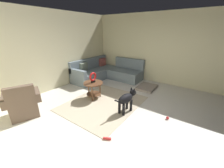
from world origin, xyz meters
TOP-DOWN VIEW (x-y plane):
  - ground_plane at (0.00, 0.00)m, footprint 6.00×6.00m
  - wall_back at (0.00, 2.94)m, footprint 6.00×0.12m
  - wall_right at (2.94, 0.00)m, footprint 0.12×6.00m
  - area_rug at (0.15, 0.70)m, footprint 2.30×1.90m
  - sectional_couch at (1.99, 2.02)m, footprint 2.20×2.25m
  - armchair at (-1.50, 1.91)m, footprint 0.97×0.86m
  - side_table at (0.24, 1.17)m, footprint 0.60×0.60m
  - torus_sculpture at (0.24, 1.17)m, footprint 0.28×0.08m
  - dog_bed_mat at (1.98, 0.08)m, footprint 0.80×0.60m
  - dog at (0.16, -0.07)m, footprint 0.84×0.30m
  - dog_toy_ball at (0.45, -1.08)m, footprint 0.07×0.07m
  - dog_toy_rope at (-0.96, -0.28)m, footprint 0.12×0.16m

SIDE VIEW (x-z plane):
  - ground_plane at x=0.00m, z-range -0.10..0.00m
  - area_rug at x=0.15m, z-range 0.00..0.01m
  - dog_toy_rope at x=-0.96m, z-range 0.00..0.05m
  - dog_toy_ball at x=0.45m, z-range 0.00..0.07m
  - dog_bed_mat at x=1.98m, z-range 0.00..0.09m
  - sectional_couch at x=1.99m, z-range -0.15..0.73m
  - armchair at x=-1.50m, z-range -0.12..0.76m
  - dog at x=0.16m, z-range 0.06..0.69m
  - side_table at x=0.24m, z-range 0.15..0.69m
  - torus_sculpture at x=0.24m, z-range 0.55..0.87m
  - wall_back at x=0.00m, z-range 0.00..2.70m
  - wall_right at x=2.94m, z-range 0.00..2.70m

